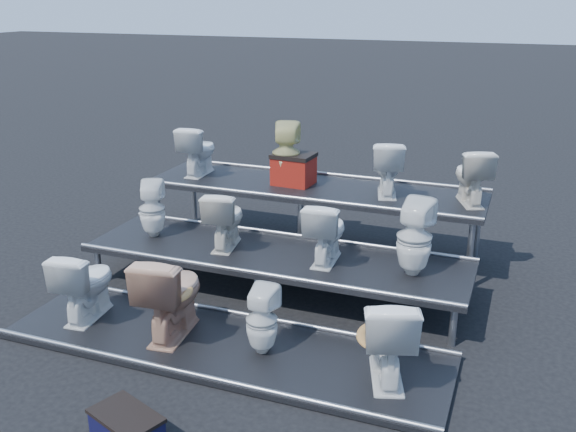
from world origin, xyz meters
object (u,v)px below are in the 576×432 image
(toilet_5, at_px, (225,218))
(toilet_8, at_px, (198,150))
(toilet_0, at_px, (86,283))
(toilet_1, at_px, (171,294))
(toilet_9, at_px, (286,154))
(toilet_10, at_px, (388,167))
(toilet_6, at_px, (326,231))
(toilet_11, at_px, (472,176))
(toilet_2, at_px, (262,320))
(toilet_3, at_px, (387,335))
(step_stool, at_px, (127,428))
(red_crate, at_px, (294,171))
(toilet_4, at_px, (152,209))
(toilet_7, at_px, (414,238))

(toilet_5, distance_m, toilet_8, 1.70)
(toilet_0, relative_size, toilet_1, 0.87)
(toilet_9, distance_m, toilet_10, 1.28)
(toilet_8, bearing_deg, toilet_10, 177.92)
(toilet_6, bearing_deg, toilet_11, -138.08)
(toilet_11, bearing_deg, toilet_10, -21.13)
(toilet_2, height_order, toilet_3, toilet_3)
(toilet_2, relative_size, step_stool, 1.21)
(toilet_2, relative_size, red_crate, 1.33)
(toilet_4, xyz_separation_m, toilet_8, (-0.09, 1.30, 0.40))
(toilet_0, distance_m, red_crate, 2.95)
(toilet_6, height_order, toilet_9, toilet_9)
(toilet_3, height_order, toilet_5, toilet_5)
(toilet_4, distance_m, toilet_10, 2.79)
(toilet_2, relative_size, toilet_10, 0.96)
(toilet_4, distance_m, toilet_7, 3.02)
(toilet_5, xyz_separation_m, toilet_10, (1.51, 1.30, 0.40))
(toilet_5, distance_m, toilet_6, 1.17)
(toilet_5, xyz_separation_m, step_stool, (0.50, -2.70, -0.70))
(toilet_1, distance_m, toilet_10, 3.06)
(toilet_3, distance_m, toilet_5, 2.51)
(toilet_0, distance_m, toilet_6, 2.48)
(toilet_8, relative_size, step_stool, 1.24)
(toilet_2, xyz_separation_m, toilet_10, (0.52, 2.60, 0.81))
(toilet_2, bearing_deg, toilet_3, -179.37)
(toilet_7, bearing_deg, toilet_2, 57.98)
(toilet_7, height_order, toilet_9, toilet_9)
(toilet_0, bearing_deg, step_stool, 129.00)
(toilet_6, distance_m, red_crate, 1.58)
(toilet_9, bearing_deg, toilet_5, 66.02)
(toilet_0, xyz_separation_m, toilet_11, (3.38, 2.60, 0.76))
(toilet_5, bearing_deg, step_stool, 90.90)
(toilet_4, bearing_deg, toilet_3, 134.02)
(toilet_5, relative_size, toilet_11, 1.02)
(red_crate, bearing_deg, toilet_3, -51.34)
(toilet_9, bearing_deg, toilet_3, 112.03)
(toilet_2, height_order, toilet_5, toilet_5)
(toilet_0, bearing_deg, toilet_10, -138.94)
(toilet_0, height_order, toilet_8, toilet_8)
(toilet_3, relative_size, step_stool, 1.50)
(red_crate, bearing_deg, toilet_7, -32.57)
(toilet_6, xyz_separation_m, step_stool, (-0.67, -2.70, -0.70))
(toilet_1, distance_m, toilet_11, 3.61)
(toilet_1, height_order, toilet_7, toilet_7)
(toilet_0, bearing_deg, toilet_8, -93.63)
(toilet_4, bearing_deg, toilet_11, 177.97)
(toilet_6, xyz_separation_m, toilet_9, (-0.94, 1.30, 0.45))
(toilet_0, height_order, step_stool, toilet_0)
(toilet_9, height_order, red_crate, toilet_9)
(toilet_0, xyz_separation_m, toilet_8, (-0.11, 2.60, 0.76))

